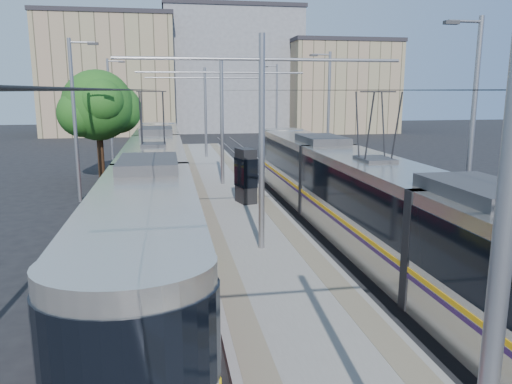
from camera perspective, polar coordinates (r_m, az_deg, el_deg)
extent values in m
cube|color=gray|center=(25.68, -3.08, -0.59)|extent=(4.00, 50.00, 0.30)
cube|color=gray|center=(25.52, -6.32, -0.37)|extent=(0.70, 50.00, 0.01)
cube|color=gray|center=(25.86, 0.10, -0.14)|extent=(0.70, 50.00, 0.01)
cube|color=gray|center=(25.57, -12.73, -1.23)|extent=(0.07, 70.00, 0.03)
cube|color=gray|center=(25.54, -9.51, -1.12)|extent=(0.07, 70.00, 0.03)
cube|color=gray|center=(26.21, 3.19, -0.65)|extent=(0.07, 70.00, 0.03)
cube|color=gray|center=(26.57, 6.20, -0.53)|extent=(0.07, 70.00, 0.03)
cube|color=black|center=(21.63, -11.30, -2.98)|extent=(2.30, 30.67, 0.40)
cube|color=beige|center=(21.29, -11.48, 1.32)|extent=(2.40, 29.07, 2.90)
cube|color=black|center=(21.21, -11.53, 2.65)|extent=(2.43, 29.07, 1.30)
cube|color=yellow|center=(21.36, -11.43, 0.27)|extent=(2.43, 29.07, 0.12)
cube|color=red|center=(21.46, -11.38, -1.04)|extent=(2.42, 29.07, 1.10)
cube|color=#2D2D30|center=(21.07, -11.65, 5.61)|extent=(1.68, 3.00, 0.30)
cube|color=black|center=(17.37, 12.95, -6.68)|extent=(2.30, 28.06, 0.40)
cube|color=#B7B1A7|center=(16.93, 13.20, -1.36)|extent=(2.40, 26.46, 2.90)
cube|color=black|center=(16.83, 13.28, 0.30)|extent=(2.43, 26.46, 1.30)
cube|color=#EAA10C|center=(17.03, 13.14, -2.67)|extent=(2.43, 26.46, 0.12)
cube|color=#2F1447|center=(17.06, 13.12, -3.16)|extent=(2.43, 26.46, 0.10)
cube|color=#2D2D30|center=(16.66, 13.45, 4.01)|extent=(1.68, 3.00, 0.30)
cylinder|color=gray|center=(5.25, 26.05, -9.08)|extent=(0.20, 0.20, 7.00)
cylinder|color=gray|center=(16.31, 0.65, 5.41)|extent=(0.20, 0.20, 7.00)
cylinder|color=gray|center=(16.24, 0.68, 14.92)|extent=(9.20, 0.10, 0.10)
cylinder|color=gray|center=(28.15, -3.92, 7.97)|extent=(0.20, 0.20, 7.00)
cylinder|color=gray|center=(28.11, -3.99, 13.47)|extent=(9.20, 0.10, 0.10)
cylinder|color=gray|center=(40.08, -5.79, 8.99)|extent=(0.20, 0.20, 7.00)
cylinder|color=gray|center=(40.06, -5.87, 12.85)|extent=(9.20, 0.10, 0.10)
cylinder|color=black|center=(24.94, -11.62, 11.33)|extent=(0.02, 70.00, 0.02)
cylinder|color=black|center=(25.79, 4.91, 11.52)|extent=(0.02, 70.00, 0.02)
cylinder|color=gray|center=(26.36, -20.00, 7.50)|extent=(0.18, 0.18, 8.00)
cube|color=#2D2D30|center=(26.25, -18.13, 15.82)|extent=(0.50, 0.22, 0.12)
cylinder|color=gray|center=(42.20, -16.34, 8.99)|extent=(0.18, 0.18, 8.00)
cube|color=#2D2D30|center=(42.13, -15.11, 14.16)|extent=(0.50, 0.22, 0.12)
cylinder|color=gray|center=(19.15, 23.43, 5.98)|extent=(0.18, 0.18, 8.00)
cube|color=#2D2D30|center=(18.63, 21.42, 17.59)|extent=(0.50, 0.22, 0.12)
cylinder|color=gray|center=(33.65, 8.27, 8.80)|extent=(0.18, 0.18, 8.00)
cube|color=#2D2D30|center=(33.36, 6.60, 15.26)|extent=(0.50, 0.22, 0.12)
cylinder|color=gray|center=(49.09, 2.37, 9.73)|extent=(0.18, 0.18, 8.00)
cube|color=#2D2D30|center=(48.90, 1.11, 14.13)|extent=(0.50, 0.22, 0.12)
cube|color=black|center=(23.52, -1.18, 1.86)|extent=(0.94, 1.25, 2.58)
cube|color=black|center=(23.49, -1.18, 2.27)|extent=(0.99, 1.31, 1.34)
cylinder|color=#382314|center=(32.08, -17.29, 3.62)|extent=(0.39, 0.39, 2.81)
sphere|color=#1C4E16|center=(31.82, -17.64, 9.43)|extent=(4.22, 4.22, 4.22)
sphere|color=#1C4E16|center=(32.41, -15.58, 9.10)|extent=(2.99, 2.99, 2.99)
cube|color=gray|center=(68.31, -16.30, 12.45)|extent=(16.00, 12.00, 14.32)
cube|color=#262328|center=(68.88, -16.66, 18.61)|extent=(16.32, 12.24, 0.50)
cube|color=gray|center=(72.53, -2.97, 13.47)|extent=(18.00, 14.00, 15.99)
cube|color=#262328|center=(73.28, -3.04, 19.92)|extent=(18.36, 14.28, 0.50)
cube|color=gray|center=(69.83, 9.40, 11.59)|extent=(14.00, 10.00, 11.56)
cube|color=#262328|center=(70.11, 9.57, 16.52)|extent=(14.28, 10.20, 0.50)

